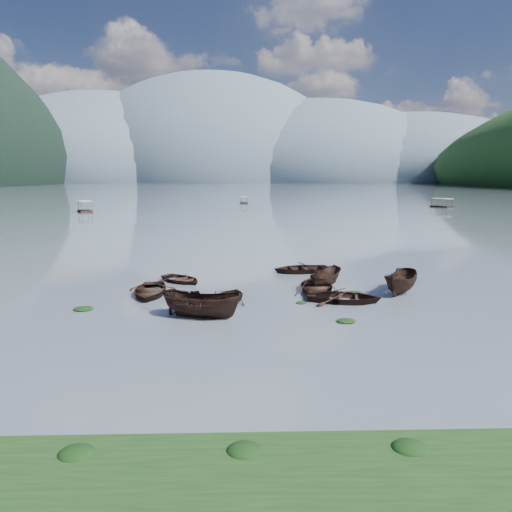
{
  "coord_description": "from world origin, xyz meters",
  "views": [
    {
      "loc": [
        -1.0,
        -24.49,
        8.28
      ],
      "look_at": [
        0.0,
        12.0,
        2.0
      ],
      "focal_mm": 32.0,
      "sensor_mm": 36.0,
      "label": 1
    }
  ],
  "objects_px": {
    "rowboat_0": "(150,295)",
    "pontoon_left": "(85,212)",
    "pontoon_centre": "(244,203)",
    "rowboat_3": "(316,291)"
  },
  "relations": [
    {
      "from": "rowboat_3",
      "to": "pontoon_centre",
      "type": "distance_m",
      "value": 116.81
    },
    {
      "from": "rowboat_0",
      "to": "pontoon_left",
      "type": "relative_size",
      "value": 0.72
    },
    {
      "from": "rowboat_0",
      "to": "rowboat_3",
      "type": "distance_m",
      "value": 12.16
    },
    {
      "from": "rowboat_0",
      "to": "pontoon_left",
      "type": "xyz_separation_m",
      "value": [
        -32.16,
        81.33,
        0.0
      ]
    },
    {
      "from": "rowboat_0",
      "to": "pontoon_left",
      "type": "distance_m",
      "value": 87.46
    },
    {
      "from": "rowboat_0",
      "to": "pontoon_centre",
      "type": "height_order",
      "value": "pontoon_centre"
    },
    {
      "from": "rowboat_3",
      "to": "pontoon_centre",
      "type": "bearing_deg",
      "value": -85.06
    },
    {
      "from": "pontoon_left",
      "to": "pontoon_centre",
      "type": "height_order",
      "value": "pontoon_left"
    },
    {
      "from": "rowboat_3",
      "to": "pontoon_left",
      "type": "bearing_deg",
      "value": -58.77
    },
    {
      "from": "rowboat_3",
      "to": "pontoon_left",
      "type": "xyz_separation_m",
      "value": [
        -44.28,
        80.43,
        0.0
      ]
    }
  ]
}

